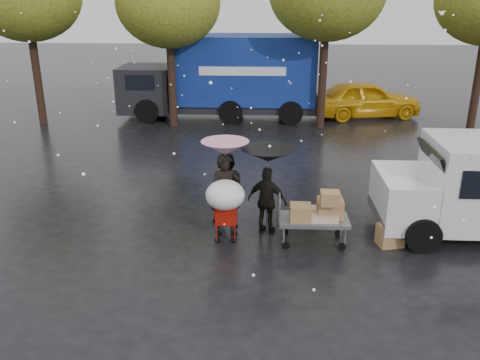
# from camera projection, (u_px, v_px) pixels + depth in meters

# --- Properties ---
(ground) EXTENTS (90.00, 90.00, 0.00)m
(ground) POSITION_uv_depth(u_px,v_px,m) (251.00, 237.00, 11.45)
(ground) COLOR black
(ground) RESTS_ON ground
(person_pink) EXTENTS (0.77, 0.61, 1.86)m
(person_pink) POSITION_uv_depth(u_px,v_px,m) (226.00, 195.00, 11.35)
(person_pink) COLOR black
(person_pink) RESTS_ON ground
(person_middle) EXTENTS (1.04, 0.94, 1.75)m
(person_middle) POSITION_uv_depth(u_px,v_px,m) (228.00, 191.00, 11.73)
(person_middle) COLOR black
(person_middle) RESTS_ON ground
(person_black) EXTENTS (1.00, 0.68, 1.57)m
(person_black) POSITION_uv_depth(u_px,v_px,m) (267.00, 201.00, 11.40)
(person_black) COLOR black
(person_black) RESTS_ON ground
(umbrella_pink) EXTENTS (1.05, 1.05, 2.18)m
(umbrella_pink) POSITION_uv_depth(u_px,v_px,m) (225.00, 148.00, 10.97)
(umbrella_pink) COLOR #4C4C4C
(umbrella_pink) RESTS_ON ground
(umbrella_black) EXTENTS (1.20, 1.20, 2.02)m
(umbrella_black) POSITION_uv_depth(u_px,v_px,m) (268.00, 155.00, 11.02)
(umbrella_black) COLOR #4C4C4C
(umbrella_black) RESTS_ON ground
(vendor_cart) EXTENTS (1.52, 0.80, 1.27)m
(vendor_cart) POSITION_uv_depth(u_px,v_px,m) (318.00, 213.00, 10.94)
(vendor_cart) COLOR slate
(vendor_cart) RESTS_ON ground
(shopping_cart) EXTENTS (0.84, 0.84, 1.46)m
(shopping_cart) POSITION_uv_depth(u_px,v_px,m) (225.00, 198.00, 10.82)
(shopping_cart) COLOR #B1140A
(shopping_cart) RESTS_ON ground
(blue_truck) EXTENTS (8.30, 2.60, 3.50)m
(blue_truck) POSITION_uv_depth(u_px,v_px,m) (224.00, 77.00, 21.71)
(blue_truck) COLOR navy
(blue_truck) RESTS_ON ground
(box_ground_near) EXTENTS (0.60, 0.53, 0.47)m
(box_ground_near) POSITION_uv_depth(u_px,v_px,m) (390.00, 235.00, 11.01)
(box_ground_near) COLOR #996742
(box_ground_near) RESTS_ON ground
(box_ground_far) EXTENTS (0.50, 0.39, 0.39)m
(box_ground_far) POSITION_uv_depth(u_px,v_px,m) (321.00, 216.00, 12.08)
(box_ground_far) COLOR #996742
(box_ground_far) RESTS_ON ground
(yellow_taxi) EXTENTS (5.02, 2.81, 1.61)m
(yellow_taxi) POSITION_uv_depth(u_px,v_px,m) (365.00, 99.00, 22.12)
(yellow_taxi) COLOR orange
(yellow_taxi) RESTS_ON ground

